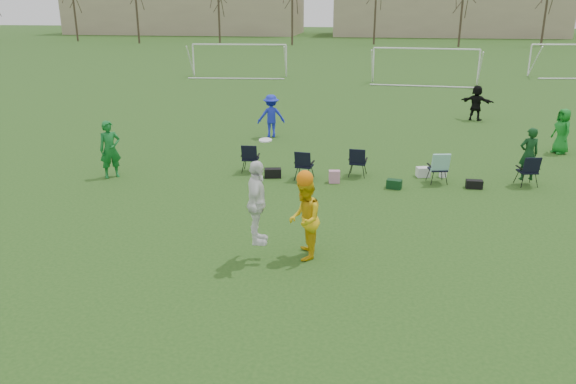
% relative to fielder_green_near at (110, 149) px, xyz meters
% --- Properties ---
extents(ground, '(260.00, 260.00, 0.00)m').
position_rel_fielder_green_near_xyz_m(ground, '(7.79, -6.99, -0.94)').
color(ground, '#224B17').
rests_on(ground, ground).
extents(fielder_green_near, '(0.81, 0.78, 1.87)m').
position_rel_fielder_green_near_xyz_m(fielder_green_near, '(0.00, 0.00, 0.00)').
color(fielder_green_near, '#136D28').
rests_on(fielder_green_near, ground).
extents(fielder_blue, '(1.32, 1.00, 1.81)m').
position_rel_fielder_green_near_xyz_m(fielder_blue, '(4.10, 6.58, -0.03)').
color(fielder_blue, '#1C2AD4').
rests_on(fielder_blue, ground).
extents(fielder_green_far, '(0.82, 0.98, 1.71)m').
position_rel_fielder_green_near_xyz_m(fielder_green_far, '(15.48, 5.57, -0.08)').
color(fielder_green_far, '#157B22').
rests_on(fielder_green_far, ground).
extents(fielder_black, '(1.65, 1.13, 1.71)m').
position_rel_fielder_green_near_xyz_m(fielder_black, '(13.29, 11.68, -0.08)').
color(fielder_black, black).
rests_on(fielder_black, ground).
extents(center_contest, '(1.68, 1.37, 2.80)m').
position_rel_fielder_green_near_xyz_m(center_contest, '(6.59, -5.29, 0.20)').
color(center_contest, white).
rests_on(center_contest, ground).
extents(sideline_setup, '(9.56, 1.79, 1.82)m').
position_rel_fielder_green_near_xyz_m(sideline_setup, '(9.33, 1.15, -0.40)').
color(sideline_setup, '#103C18').
rests_on(sideline_setup, ground).
extents(goal_left, '(7.39, 0.76, 2.46)m').
position_rel_fielder_green_near_xyz_m(goal_left, '(-2.21, 27.01, 0.99)').
color(goal_left, white).
rests_on(goal_left, ground).
extents(goal_mid, '(7.40, 0.63, 2.46)m').
position_rel_fielder_green_near_xyz_m(goal_mid, '(11.79, 25.01, 0.99)').
color(goal_mid, white).
rests_on(goal_mid, ground).
extents(tree_line, '(110.28, 3.28, 11.40)m').
position_rel_fielder_green_near_xyz_m(tree_line, '(8.03, 62.85, 4.15)').
color(tree_line, '#382B21').
rests_on(tree_line, ground).
extents(building_row, '(126.00, 16.00, 13.00)m').
position_rel_fielder_green_near_xyz_m(building_row, '(14.52, 89.01, 5.05)').
color(building_row, tan).
rests_on(building_row, ground).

